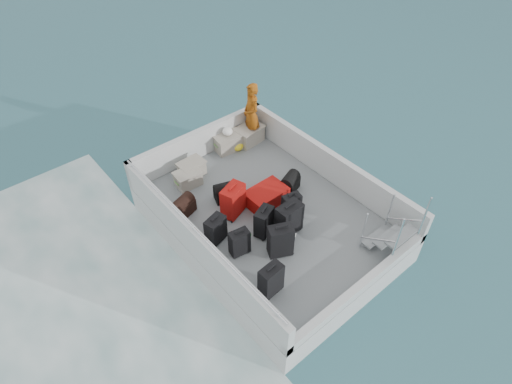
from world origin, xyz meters
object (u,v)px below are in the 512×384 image
at_px(suitcase_1, 239,243).
at_px(suitcase_5, 233,201).
at_px(crate_3, 249,135).
at_px(suitcase_6, 289,219).
at_px(suitcase_3, 280,241).
at_px(crate_0, 188,179).
at_px(passenger, 251,114).
at_px(suitcase_2, 216,230).
at_px(suitcase_7, 291,205).
at_px(crate_2, 228,142).
at_px(suitcase_4, 264,222).
at_px(suitcase_0, 271,280).
at_px(suitcase_8, 266,196).
at_px(crate_1, 192,169).

relative_size(suitcase_1, suitcase_5, 0.80).
relative_size(suitcase_5, crate_3, 1.07).
bearing_deg(suitcase_6, suitcase_3, -150.90).
bearing_deg(crate_0, passenger, 9.94).
xyz_separation_m(suitcase_2, suitcase_3, (0.71, -1.01, 0.05)).
distance_m(suitcase_1, suitcase_7, 1.40).
xyz_separation_m(suitcase_7, crate_3, (0.91, 2.45, -0.06)).
xyz_separation_m(suitcase_3, crate_2, (1.19, 3.14, -0.15)).
height_order(suitcase_4, passenger, passenger).
xyz_separation_m(suitcase_1, suitcase_3, (0.56, -0.49, 0.06)).
bearing_deg(suitcase_5, suitcase_4, -100.19).
relative_size(crate_0, crate_3, 0.82).
height_order(suitcase_1, crate_0, suitcase_1).
distance_m(suitcase_0, suitcase_8, 2.20).
xyz_separation_m(suitcase_1, passenger, (2.39, 2.55, 0.49)).
relative_size(suitcase_5, crate_0, 1.30).
distance_m(suitcase_2, crate_2, 2.86).
xyz_separation_m(crate_0, passenger, (2.07, 0.36, 0.61)).
distance_m(suitcase_0, suitcase_2, 1.53).
relative_size(suitcase_0, crate_3, 0.99).
height_order(suitcase_4, crate_0, suitcase_4).
distance_m(suitcase_0, suitcase_3, 0.86).
xyz_separation_m(suitcase_6, crate_3, (1.27, 2.75, -0.15)).
xyz_separation_m(suitcase_0, suitcase_4, (0.79, 1.09, -0.02)).
bearing_deg(suitcase_5, passenger, 23.00).
bearing_deg(suitcase_5, suitcase_8, -33.15).
height_order(suitcase_2, passenger, passenger).
relative_size(suitcase_0, suitcase_2, 1.11).
relative_size(suitcase_3, suitcase_7, 1.31).
xyz_separation_m(suitcase_7, passenger, (0.99, 2.45, 0.51)).
bearing_deg(suitcase_8, passenger, -32.05).
bearing_deg(suitcase_0, crate_1, 74.35).
distance_m(suitcase_1, crate_0, 2.22).
xyz_separation_m(suitcase_5, passenger, (1.85, 1.67, 0.42)).
relative_size(crate_1, crate_3, 0.83).
distance_m(suitcase_8, crate_2, 2.02).
bearing_deg(suitcase_1, suitcase_5, 67.93).
relative_size(suitcase_4, suitcase_8, 0.72).
bearing_deg(suitcase_4, suitcase_2, 130.54).
height_order(suitcase_2, suitcase_4, suitcase_4).
bearing_deg(crate_3, suitcase_3, -119.93).
relative_size(suitcase_3, crate_1, 1.26).
height_order(crate_3, passenger, passenger).
distance_m(crate_2, crate_3, 0.57).
bearing_deg(suitcase_3, suitcase_0, -117.28).
bearing_deg(suitcase_7, suitcase_1, -163.51).
bearing_deg(suitcase_2, passenger, 23.99).
xyz_separation_m(suitcase_8, crate_0, (-0.94, 1.49, -0.01)).
relative_size(suitcase_0, suitcase_3, 0.94).
bearing_deg(suitcase_2, crate_2, 33.60).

